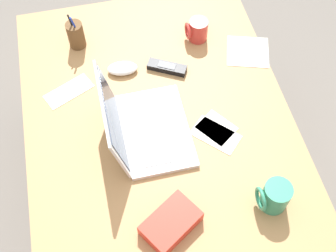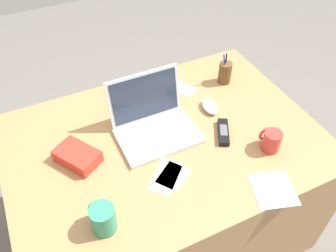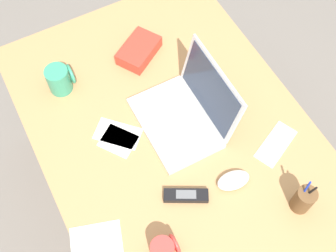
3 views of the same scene
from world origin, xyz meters
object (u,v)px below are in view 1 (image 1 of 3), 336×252
Objects in this scene: pen_holder at (76,35)px; cordless_phone at (167,67)px; coffee_mug_white at (197,30)px; computer_mouse at (122,68)px; laptop at (142,127)px; snack_bag at (171,223)px; coffee_mug_tall at (274,196)px.

cordless_phone is at bearing -122.43° from pen_holder.
cordless_phone is at bearing 130.49° from coffee_mug_white.
coffee_mug_white is (0.10, -0.32, 0.03)m from computer_mouse.
laptop reaches higher than pen_holder.
computer_mouse is 0.76× the size of cordless_phone.
computer_mouse is 0.66× the size of snack_bag.
laptop is 0.31m from cordless_phone.
laptop is 0.50m from pen_holder.
snack_bag is at bearing -166.72° from pen_holder.
pen_holder is (0.20, 0.32, 0.04)m from cordless_phone.
coffee_mug_white is (0.40, -0.30, -0.00)m from laptop.
computer_mouse is at bearing 3.66° from snack_bag.
cordless_phone is (-0.13, 0.15, -0.03)m from coffee_mug_white.
computer_mouse reaches higher than cordless_phone.
coffee_mug_white is 0.74m from coffee_mug_tall.
pen_holder is at bearing 20.18° from laptop.
computer_mouse is 0.23m from pen_holder.
cordless_phone is 0.87× the size of snack_bag.
computer_mouse is 0.17m from cordless_phone.
coffee_mug_white is at bearing -37.25° from laptop.
cordless_phone is (0.61, 0.20, -0.04)m from coffee_mug_tall.
pen_holder reaches higher than computer_mouse.
cordless_phone is at bearing -93.28° from computer_mouse.
pen_holder reaches higher than coffee_mug_white.
snack_bag reaches higher than cordless_phone.
pen_holder reaches higher than cordless_phone.
pen_holder is at bearing 32.79° from coffee_mug_tall.
laptop is 0.49m from coffee_mug_tall.
snack_bag is at bearing 90.51° from coffee_mug_tall.
coffee_mug_white is 0.55× the size of pen_holder.
coffee_mug_white is at bearing -98.64° from pen_holder.
cordless_phone is 0.92× the size of pen_holder.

